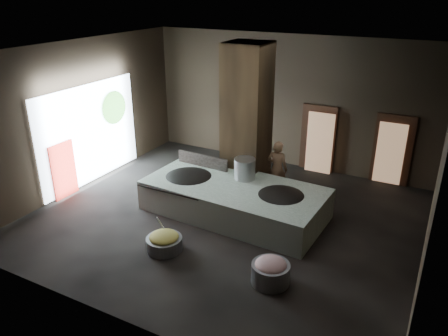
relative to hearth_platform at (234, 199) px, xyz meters
The scene contains 28 objects.
floor 0.59m from the hearth_platform, 106.78° to the right, with size 10.00×9.00×0.10m, color black.
ceiling 4.13m from the hearth_platform, 106.78° to the right, with size 10.00×9.00×0.10m, color black.
back_wall 4.61m from the hearth_platform, 91.31° to the left, with size 10.00×0.10×4.50m, color black.
front_wall 5.20m from the hearth_platform, 91.14° to the right, with size 10.00×0.10×4.50m, color black.
left_wall 5.47m from the hearth_platform, behind, with size 0.10×9.00×4.50m, color black.
right_wall 5.29m from the hearth_platform, ahead, with size 0.10×9.00×4.50m, color black.
pillar 2.44m from the hearth_platform, 104.09° to the left, with size 1.20×1.20×4.50m, color black.
hearth_platform is the anchor object (origin of this frame).
platform_cap 0.38m from the hearth_platform, ahead, with size 4.85×2.33×0.03m, color black.
wok_left 1.49m from the hearth_platform, behind, with size 1.56×1.56×0.43m, color black.
wok_left_rim 1.50m from the hearth_platform, behind, with size 1.60×1.60×0.05m, color black.
wok_right 1.39m from the hearth_platform, ahead, with size 1.46×1.46×0.41m, color black.
wok_right_rim 1.41m from the hearth_platform, ahead, with size 1.49×1.49×0.05m, color black.
stock_pot 0.89m from the hearth_platform, 84.81° to the left, with size 0.60×0.60×0.65m, color #9FA1A7.
splash_guard 1.74m from the hearth_platform, 152.65° to the left, with size 1.73×0.06×0.43m, color black.
cook 1.80m from the hearth_platform, 69.11° to the left, with size 0.63×0.41×1.73m, color #8A6446.
veg_basin 2.54m from the hearth_platform, 105.41° to the right, with size 0.87×0.87×0.32m, color slate.
veg_fill 2.52m from the hearth_platform, 105.41° to the right, with size 0.72×0.72×0.22m, color #779649.
ladle 2.43m from the hearth_platform, 109.77° to the right, with size 0.03×0.03×0.69m, color #9FA1A7.
meat_basin 3.20m from the hearth_platform, 49.12° to the right, with size 0.83×0.83×0.46m, color slate.
meat_fill 3.19m from the hearth_platform, 49.12° to the right, with size 0.69×0.69×0.26m, color #B26B74.
doorway_near 4.33m from the hearth_platform, 75.04° to the left, with size 1.18×0.08×2.38m, color black.
doorway_near_glow 4.17m from the hearth_platform, 72.76° to the left, with size 0.88×0.04×2.09m, color #8C6647.
doorway_far 5.46m from the hearth_platform, 49.69° to the left, with size 1.18×0.08×2.38m, color black.
doorway_far_glow 5.33m from the hearth_platform, 49.20° to the left, with size 0.84×0.04×1.99m, color #8C6647.
left_opening 5.18m from the hearth_platform, behind, with size 0.04×4.20×3.10m, color white.
pavilion_sliver 5.19m from the hearth_platform, 164.07° to the right, with size 0.05×0.90×1.70m, color maroon.
tree_silhouette 5.34m from the hearth_platform, 168.79° to the left, with size 0.28×1.10×1.10m, color #194714.
Camera 1 is at (4.92, -9.42, 5.97)m, focal length 35.00 mm.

